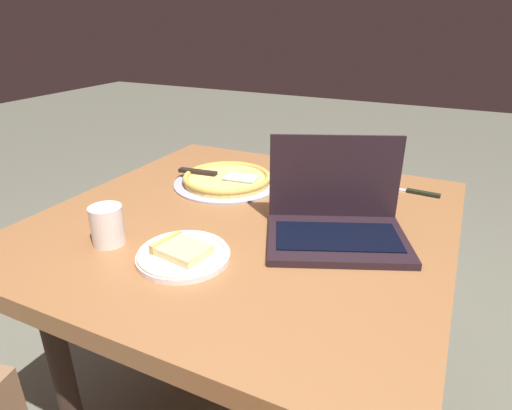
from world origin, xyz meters
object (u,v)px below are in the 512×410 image
(pizza_plate, at_px, (183,254))
(drink_cup, at_px, (107,225))
(table_knife, at_px, (408,191))
(dining_table, at_px, (247,242))
(pizza_tray, at_px, (227,179))
(laptop, at_px, (336,218))

(pizza_plate, xyz_separation_m, drink_cup, (-0.02, 0.21, 0.04))
(table_knife, bearing_deg, dining_table, 135.28)
(pizza_tray, bearing_deg, table_knife, -71.28)
(pizza_plate, distance_m, drink_cup, 0.21)
(dining_table, xyz_separation_m, table_knife, (0.38, -0.38, 0.08))
(laptop, bearing_deg, table_knife, -17.95)
(table_knife, bearing_deg, pizza_plate, 147.91)
(laptop, distance_m, pizza_tray, 0.47)
(laptop, distance_m, pizza_plate, 0.39)
(drink_cup, bearing_deg, pizza_tray, -7.26)
(dining_table, relative_size, table_knife, 4.47)
(pizza_plate, height_order, drink_cup, drink_cup)
(pizza_tray, distance_m, drink_cup, 0.48)
(table_knife, bearing_deg, laptop, 162.05)
(dining_table, distance_m, pizza_tray, 0.28)
(table_knife, height_order, drink_cup, drink_cup)
(laptop, bearing_deg, dining_table, 89.23)
(dining_table, distance_m, laptop, 0.29)
(dining_table, height_order, drink_cup, drink_cup)
(table_knife, bearing_deg, pizza_tray, 108.72)
(pizza_tray, bearing_deg, pizza_plate, -162.61)
(dining_table, xyz_separation_m, pizza_plate, (-0.27, 0.03, 0.09))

